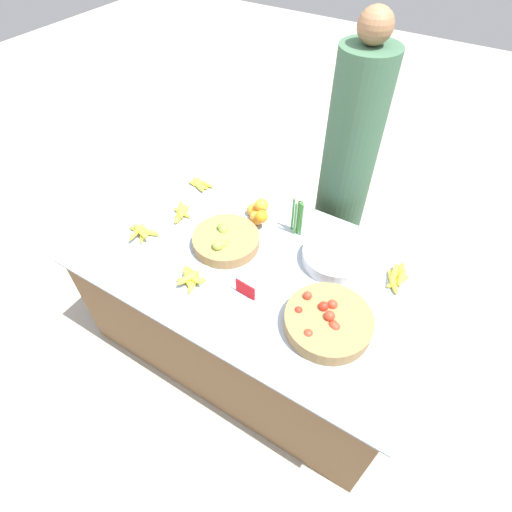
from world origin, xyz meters
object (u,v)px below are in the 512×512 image
Objects in this scene: tomato_basket at (328,322)px; vendor_person at (345,179)px; price_sign at (245,289)px; lime_bowl at (226,240)px; metal_bowl at (335,257)px.

vendor_person is (-0.33, 0.94, 0.06)m from tomato_basket.
price_sign is at bearing -94.47° from vendor_person.
lime_bowl reaches higher than price_sign.
metal_bowl is at bearing -70.85° from vendor_person.
price_sign is 0.06× the size of vendor_person.
lime_bowl is 1.06× the size of metal_bowl.
lime_bowl is at bearing 144.30° from price_sign.
tomato_basket is 0.41m from metal_bowl.
metal_bowl is at bearing 61.73° from price_sign.
metal_bowl is 3.03× the size of price_sign.
tomato_basket is at bearing -15.18° from lime_bowl.
tomato_basket is 0.41m from price_sign.
metal_bowl is 0.19× the size of vendor_person.
lime_bowl is at bearing -114.74° from vendor_person.
metal_bowl is 0.51m from price_sign.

